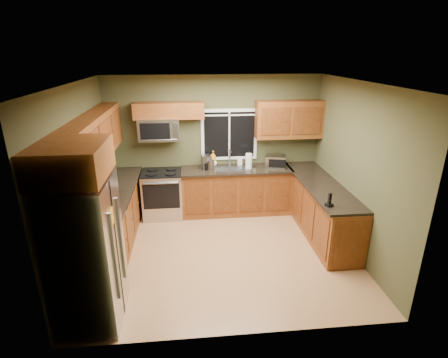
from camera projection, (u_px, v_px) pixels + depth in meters
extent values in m
plane|color=#A77549|center=(223.00, 252.00, 5.76)|extent=(4.20, 4.20, 0.00)
plane|color=white|center=(223.00, 83.00, 4.82)|extent=(4.20, 4.20, 0.00)
plane|color=#464629|center=(214.00, 145.00, 6.97)|extent=(4.20, 0.00, 4.20)
plane|color=#464629|center=(240.00, 233.00, 3.61)|extent=(4.20, 0.00, 4.20)
plane|color=#464629|center=(80.00, 180.00, 5.09)|extent=(0.00, 3.60, 3.60)
plane|color=#464629|center=(356.00, 170.00, 5.49)|extent=(0.00, 3.60, 3.60)
cube|color=white|center=(229.00, 135.00, 6.91)|extent=(1.12, 0.03, 1.02)
cube|color=black|center=(229.00, 135.00, 6.91)|extent=(1.00, 0.01, 0.90)
cube|color=white|center=(229.00, 135.00, 6.90)|extent=(0.03, 0.01, 0.90)
cube|color=white|center=(229.00, 115.00, 6.77)|extent=(1.00, 0.01, 0.03)
cube|color=brown|center=(114.00, 219.00, 5.88)|extent=(0.60, 2.65, 0.90)
cube|color=black|center=(113.00, 193.00, 5.71)|extent=(0.65, 2.65, 0.04)
cube|color=brown|center=(236.00, 191.00, 7.04)|extent=(2.17, 0.60, 0.90)
cube|color=black|center=(237.00, 170.00, 6.86)|extent=(2.17, 0.65, 0.04)
cube|color=brown|center=(319.00, 208.00, 6.29)|extent=(0.60, 2.50, 0.90)
cube|color=#622F11|center=(350.00, 245.00, 5.11)|extent=(0.56, 0.02, 0.82)
cube|color=black|center=(321.00, 184.00, 6.12)|extent=(0.65, 2.50, 0.04)
cube|color=brown|center=(95.00, 138.00, 5.37)|extent=(0.33, 2.65, 0.72)
cube|color=brown|center=(169.00, 110.00, 6.49)|extent=(1.30, 0.33, 0.30)
cube|color=brown|center=(289.00, 119.00, 6.78)|extent=(1.30, 0.33, 0.72)
cube|color=brown|center=(71.00, 161.00, 3.68)|extent=(0.72, 0.90, 0.38)
cube|color=#B7B7BC|center=(86.00, 253.00, 4.07)|extent=(0.72, 0.90, 1.80)
cube|color=slate|center=(115.00, 257.00, 3.90)|extent=(0.03, 0.04, 1.10)
cube|color=slate|center=(121.00, 239.00, 4.27)|extent=(0.03, 0.04, 1.10)
cube|color=black|center=(118.00, 252.00, 4.10)|extent=(0.01, 0.02, 1.78)
cube|color=orange|center=(112.00, 217.00, 3.84)|extent=(0.01, 0.14, 0.20)
cube|color=#B7B7BC|center=(163.00, 195.00, 6.88)|extent=(0.76, 0.65, 0.90)
cube|color=black|center=(161.00, 173.00, 6.72)|extent=(0.76, 0.64, 0.03)
cube|color=black|center=(161.00, 196.00, 6.54)|extent=(0.68, 0.02, 0.50)
cylinder|color=slate|center=(160.00, 183.00, 6.42)|extent=(0.64, 0.04, 0.04)
cylinder|color=black|center=(151.00, 174.00, 6.57)|extent=(0.20, 0.20, 0.01)
cylinder|color=black|center=(170.00, 174.00, 6.60)|extent=(0.20, 0.20, 0.01)
cylinder|color=black|center=(152.00, 170.00, 6.83)|extent=(0.20, 0.20, 0.01)
cylinder|color=black|center=(171.00, 169.00, 6.86)|extent=(0.20, 0.20, 0.01)
cube|color=#B7B7BC|center=(159.00, 129.00, 6.56)|extent=(0.76, 0.38, 0.42)
cube|color=black|center=(155.00, 131.00, 6.37)|extent=(0.54, 0.01, 0.30)
cube|color=slate|center=(175.00, 131.00, 6.41)|extent=(0.10, 0.01, 0.30)
cylinder|color=slate|center=(159.00, 140.00, 6.42)|extent=(0.66, 0.02, 0.02)
cube|color=slate|center=(231.00, 169.00, 6.84)|extent=(0.60, 0.42, 0.02)
cylinder|color=#B7B7BC|center=(230.00, 157.00, 6.97)|extent=(0.03, 0.03, 0.34)
cylinder|color=#B7B7BC|center=(230.00, 151.00, 6.84)|extent=(0.03, 0.18, 0.03)
cube|color=#B7B7BC|center=(275.00, 161.00, 6.90)|extent=(0.45, 0.38, 0.24)
cube|color=black|center=(277.00, 164.00, 6.76)|extent=(0.32, 0.10, 0.17)
cube|color=slate|center=(206.00, 162.00, 6.80)|extent=(0.20, 0.23, 0.27)
cylinder|color=black|center=(206.00, 166.00, 6.76)|extent=(0.12, 0.12, 0.15)
cylinder|color=#B7B7BC|center=(211.00, 165.00, 6.73)|extent=(0.14, 0.14, 0.20)
cone|color=black|center=(211.00, 159.00, 6.69)|extent=(0.09, 0.09, 0.05)
cylinder|color=white|center=(249.00, 161.00, 6.81)|extent=(0.16, 0.16, 0.30)
cylinder|color=slate|center=(249.00, 153.00, 6.75)|extent=(0.03, 0.03, 0.04)
imported|color=orange|center=(213.00, 158.00, 6.96)|extent=(0.15, 0.15, 0.31)
imported|color=white|center=(240.00, 161.00, 7.04)|extent=(0.10, 0.10, 0.18)
imported|color=white|center=(214.00, 162.00, 6.99)|extent=(0.17, 0.17, 0.17)
cube|color=black|center=(329.00, 205.00, 5.20)|extent=(0.12, 0.12, 0.04)
cube|color=black|center=(330.00, 198.00, 5.17)|extent=(0.05, 0.04, 0.17)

